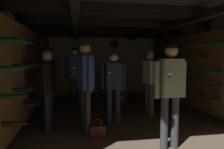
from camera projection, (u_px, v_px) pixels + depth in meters
name	position (u px, v px, depth m)	size (l,w,h in m)	color
ground_plane	(120.00, 117.00, 5.07)	(8.40, 8.40, 0.00)	#7A6651
room_shell	(118.00, 59.00, 5.21)	(4.72, 6.52, 2.41)	beige
wine_crate_stack	(118.00, 88.00, 6.79)	(0.52, 0.35, 0.90)	brown
display_bottle	(121.00, 70.00, 6.71)	(0.08, 0.08, 0.35)	#143819
person_host_center	(113.00, 81.00, 4.48)	(0.54, 0.33, 1.58)	#232D4C
person_guest_far_left	(75.00, 71.00, 5.96)	(0.54, 0.36, 1.73)	#2D2D33
person_guest_near_right	(170.00, 85.00, 3.29)	(0.54, 0.35, 1.69)	#2D2D33
person_guest_mid_left	(48.00, 84.00, 4.05)	(0.33, 0.54, 1.59)	#232D4C
person_guest_near_left	(85.00, 79.00, 3.86)	(0.40, 0.52, 1.75)	#2D2D33
person_guest_mid_right	(150.00, 77.00, 5.22)	(0.38, 0.53, 1.60)	brown
handbag	(98.00, 131.00, 3.81)	(0.28, 0.12, 0.35)	#591E19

